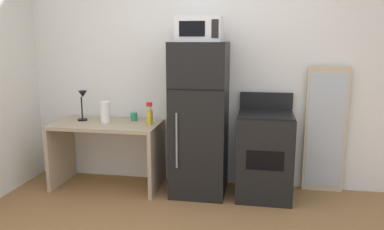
# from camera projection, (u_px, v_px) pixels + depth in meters

# --- Properties ---
(wall_back_white) EXTENTS (5.00, 0.10, 2.60)m
(wall_back_white) POSITION_uv_depth(u_px,v_px,m) (210.00, 73.00, 4.42)
(wall_back_white) COLOR white
(wall_back_white) RESTS_ON ground
(desk) EXTENTS (1.21, 0.63, 0.75)m
(desk) POSITION_uv_depth(u_px,v_px,m) (107.00, 142.00, 4.40)
(desk) COLOR tan
(desk) RESTS_ON ground
(desk_lamp) EXTENTS (0.14, 0.12, 0.35)m
(desk_lamp) POSITION_uv_depth(u_px,v_px,m) (83.00, 100.00, 4.41)
(desk_lamp) COLOR black
(desk_lamp) RESTS_ON desk
(spray_bottle) EXTENTS (0.06, 0.06, 0.25)m
(spray_bottle) POSITION_uv_depth(u_px,v_px,m) (150.00, 116.00, 4.26)
(spray_bottle) COLOR yellow
(spray_bottle) RESTS_ON desk
(coffee_mug) EXTENTS (0.08, 0.08, 0.09)m
(coffee_mug) POSITION_uv_depth(u_px,v_px,m) (134.00, 117.00, 4.46)
(coffee_mug) COLOR #338C66
(coffee_mug) RESTS_ON desk
(paper_towel_roll) EXTENTS (0.11, 0.11, 0.24)m
(paper_towel_roll) POSITION_uv_depth(u_px,v_px,m) (105.00, 112.00, 4.34)
(paper_towel_roll) COLOR white
(paper_towel_roll) RESTS_ON desk
(refrigerator) EXTENTS (0.59, 0.63, 1.65)m
(refrigerator) POSITION_uv_depth(u_px,v_px,m) (200.00, 119.00, 4.17)
(refrigerator) COLOR black
(refrigerator) RESTS_ON ground
(microwave) EXTENTS (0.46, 0.35, 0.26)m
(microwave) POSITION_uv_depth(u_px,v_px,m) (200.00, 29.00, 3.96)
(microwave) COLOR silver
(microwave) RESTS_ON refrigerator
(oven_range) EXTENTS (0.58, 0.61, 1.10)m
(oven_range) POSITION_uv_depth(u_px,v_px,m) (265.00, 154.00, 4.12)
(oven_range) COLOR black
(oven_range) RESTS_ON ground
(leaning_mirror) EXTENTS (0.44, 0.03, 1.40)m
(leaning_mirror) POSITION_uv_depth(u_px,v_px,m) (325.00, 130.00, 4.21)
(leaning_mirror) COLOR #C6B793
(leaning_mirror) RESTS_ON ground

